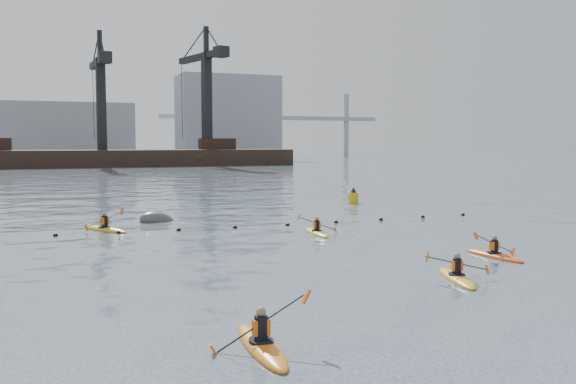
# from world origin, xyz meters

# --- Properties ---
(float_line) EXTENTS (33.24, 0.73, 0.24)m
(float_line) POSITION_xyz_m (-0.50, 22.53, 0.03)
(float_line) COLOR black
(float_line) RESTS_ON ground
(barge_pier) EXTENTS (72.00, 19.30, 29.50)m
(barge_pier) POSITION_xyz_m (-0.22, 110.00, 1.89)
(barge_pier) COLOR black
(barge_pier) RESTS_ON ground
(skyline) EXTENTS (141.00, 28.00, 22.00)m
(skyline) POSITION_xyz_m (2.23, 150.27, 9.25)
(skyline) COLOR gray
(skyline) RESTS_ON ground
(kayaker_0) EXTENTS (2.37, 3.39, 1.40)m
(kayaker_0) POSITION_xyz_m (-3.63, 3.68, 0.10)
(kayaker_0) COLOR orange
(kayaker_0) RESTS_ON ground
(kayaker_1) EXTENTS (2.13, 3.28, 1.07)m
(kayaker_1) POSITION_xyz_m (4.68, 7.88, 0.10)
(kayaker_1) COLOR gold
(kayaker_1) RESTS_ON ground
(kayaker_3) EXTENTS (2.11, 3.09, 1.14)m
(kayaker_3) POSITION_xyz_m (4.33, 18.93, 0.09)
(kayaker_3) COLOR yellow
(kayaker_3) RESTS_ON ground
(kayaker_4) EXTENTS (2.16, 3.15, 1.21)m
(kayaker_4) POSITION_xyz_m (8.55, 10.72, 0.10)
(kayaker_4) COLOR #DC4F14
(kayaker_4) RESTS_ON ground
(kayaker_5) EXTENTS (2.45, 3.33, 1.22)m
(kayaker_5) POSITION_xyz_m (-5.60, 23.86, 0.11)
(kayaker_5) COLOR gold
(kayaker_5) RESTS_ON ground
(mooring_buoy) EXTENTS (2.64, 1.94, 1.52)m
(mooring_buoy) POSITION_xyz_m (-2.46, 26.70, 0.00)
(mooring_buoy) COLOR #3A3C3F
(mooring_buoy) RESTS_ON ground
(nav_buoy) EXTENTS (0.76, 0.76, 1.39)m
(nav_buoy) POSITION_xyz_m (12.92, 31.88, 0.42)
(nav_buoy) COLOR gold
(nav_buoy) RESTS_ON ground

